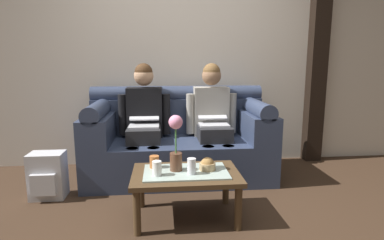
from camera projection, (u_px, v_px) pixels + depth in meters
ground_plane at (188, 228)px, 2.36m from camera, size 14.00×14.00×0.00m
back_wall_patterned at (176, 44)px, 3.76m from camera, size 6.00×0.12×2.90m
timber_pillar at (318, 44)px, 3.80m from camera, size 0.20×0.20×2.90m
couch at (179, 142)px, 3.43m from camera, size 1.93×0.88×0.96m
person_left at (144, 117)px, 3.35m from camera, size 0.56×0.67×1.22m
person_right at (212, 116)px, 3.41m from camera, size 0.56×0.67×1.22m
coffee_table at (186, 178)px, 2.47m from camera, size 0.84×0.55×0.39m
flower_vase at (176, 142)px, 2.44m from camera, size 0.11×0.11×0.44m
snack_bowl at (207, 165)px, 2.48m from camera, size 0.13×0.13×0.11m
cup_near_left at (154, 162)px, 2.53m from camera, size 0.08×0.08×0.10m
cup_near_right at (192, 166)px, 2.39m from camera, size 0.07×0.07×0.12m
cup_far_center at (157, 168)px, 2.35m from camera, size 0.07×0.07×0.11m
backpack_left at (48, 176)px, 2.86m from camera, size 0.30×0.26×0.42m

